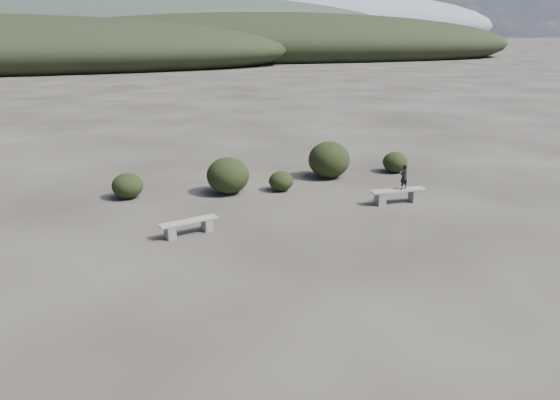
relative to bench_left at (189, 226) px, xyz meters
name	(u,v)px	position (x,y,z in m)	size (l,w,h in m)	color
ground	(335,286)	(2.67, -4.46, -0.27)	(1200.00, 1200.00, 0.00)	#28241F
bench_left	(189,226)	(0.00, 0.00, 0.00)	(1.80, 0.81, 0.44)	slate
bench_right	(398,195)	(7.36, 0.80, 0.03)	(1.99, 0.47, 0.49)	slate
seated_person	(404,177)	(7.56, 0.80, 0.66)	(0.32, 0.21, 0.87)	black
shrub_a	(127,186)	(-1.45, 4.41, 0.18)	(1.10, 1.10, 0.90)	black
shrub_b	(228,176)	(2.09, 3.89, 0.40)	(1.56, 1.56, 1.34)	black
shrub_c	(281,181)	(4.04, 3.59, 0.10)	(0.92, 0.92, 0.74)	black
shrub_d	(329,160)	(6.52, 4.84, 0.47)	(1.69, 1.69, 1.48)	black
shrub_e	(395,162)	(9.53, 4.76, 0.17)	(1.04, 1.04, 0.87)	black
mountain_ridges	(84,24)	(-4.82, 334.60, 10.57)	(500.00, 400.00, 56.00)	black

